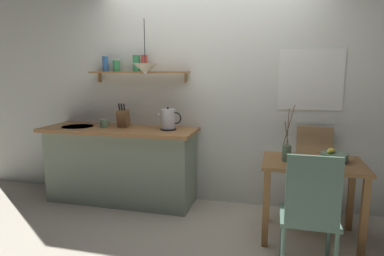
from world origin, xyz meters
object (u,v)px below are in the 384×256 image
fruit_bowl (334,156)px  knife_block (123,118)px  dining_chair_near (310,211)px  electric_kettle (168,120)px  twig_vase (287,152)px  dining_table (312,176)px  coffee_mug_by_sink (104,123)px  pendant_lamp (145,69)px  dining_chair_far (313,169)px

fruit_bowl → knife_block: 2.32m
dining_chair_near → fruit_bowl: (0.26, 0.74, 0.25)m
electric_kettle → knife_block: (-0.57, 0.03, -0.01)m
dining_chair_near → twig_vase: twig_vase is taller
dining_table → coffee_mug_by_sink: coffee_mug_by_sink is taller
coffee_mug_by_sink → pendant_lamp: bearing=-8.3°
coffee_mug_by_sink → dining_chair_near: bearing=-24.8°
dining_chair_near → electric_kettle: 1.86m
dining_chair_far → twig_vase: bearing=-118.5°
dining_table → dining_chair_near: (-0.07, -0.67, -0.06)m
dining_table → twig_vase: size_ratio=1.71×
coffee_mug_by_sink → dining_chair_far: bearing=3.2°
dining_chair_far → fruit_bowl: bearing=-73.0°
dining_chair_far → electric_kettle: electric_kettle is taller
fruit_bowl → coffee_mug_by_sink: coffee_mug_by_sink is taller
twig_vase → pendant_lamp: 1.71m
twig_vase → dining_chair_far: bearing=61.5°
dining_chair_near → electric_kettle: electric_kettle is taller
electric_kettle → coffee_mug_by_sink: 0.79m
fruit_bowl → coffee_mug_by_sink: (-2.49, 0.29, 0.16)m
dining_table → coffee_mug_by_sink: 2.36m
electric_kettle → pendant_lamp: bearing=-151.5°
dining_chair_far → twig_vase: 0.68m
coffee_mug_by_sink → dining_table: bearing=-9.0°
twig_vase → pendant_lamp: (-1.50, 0.32, 0.76)m
coffee_mug_by_sink → pendant_lamp: 0.86m
knife_block → fruit_bowl: bearing=-8.9°
electric_kettle → coffee_mug_by_sink: bearing=-177.4°
dining_chair_near → twig_vase: 0.71m
dining_table → dining_chair_far: bearing=83.5°
fruit_bowl → twig_vase: (-0.42, -0.11, 0.04)m
pendant_lamp → dining_table: bearing=-9.2°
dining_table → pendant_lamp: (-1.74, 0.28, 0.99)m
twig_vase → electric_kettle: 1.37m
fruit_bowl → coffee_mug_by_sink: 2.51m
twig_vase → dining_chair_near: bearing=-75.2°
twig_vase → coffee_mug_by_sink: (-2.07, 0.41, 0.12)m
dining_chair_near → coffee_mug_by_sink: 2.49m
dining_chair_far → coffee_mug_by_sink: coffee_mug_by_sink is taller
dining_chair_near → fruit_bowl: dining_chair_near is taller
dining_chair_far → knife_block: 2.20m
dining_chair_far → pendant_lamp: 2.09m
twig_vase → fruit_bowl: bearing=15.0°
pendant_lamp → coffee_mug_by_sink: bearing=171.7°
fruit_bowl → knife_block: size_ratio=0.85×
coffee_mug_by_sink → pendant_lamp: (0.57, -0.08, 0.64)m
dining_chair_far → fruit_bowl: 0.51m
twig_vase → knife_block: 1.92m
dining_chair_far → coffee_mug_by_sink: (-2.36, -0.13, 0.42)m
electric_kettle → pendant_lamp: size_ratio=0.47×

